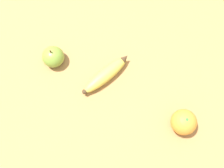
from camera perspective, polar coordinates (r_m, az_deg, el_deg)
name	(u,v)px	position (r m, az deg, el deg)	size (l,w,h in m)	color
ground_plane	(143,42)	(0.93, 6.67, 9.06)	(3.00, 3.00, 0.00)	#A87A47
banana	(106,74)	(0.85, -1.34, 2.10)	(0.12, 0.18, 0.04)	#DBCC4C
orange	(184,122)	(0.82, 15.33, -8.00)	(0.08, 0.08, 0.08)	orange
apple	(53,57)	(0.88, -12.69, 5.81)	(0.07, 0.07, 0.08)	olive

